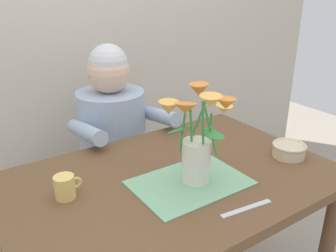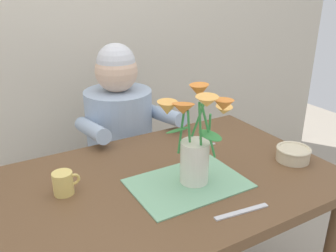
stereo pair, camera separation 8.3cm
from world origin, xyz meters
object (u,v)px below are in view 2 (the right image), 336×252
Objects in this scene: dinner_knife at (242,212)px; tea_cup at (64,183)px; flower_vase at (195,139)px; ceramic_bowl at (293,153)px; seated_person at (121,152)px.

tea_cup is at bearing 146.27° from dinner_knife.
flower_vase is 2.59× the size of ceramic_bowl.
dinner_knife is at bearing -40.64° from tea_cup.
flower_vase is 0.46m from ceramic_bowl.
tea_cup is (-0.42, 0.16, -0.13)m from flower_vase.
flower_vase is at bearing 172.45° from ceramic_bowl.
tea_cup reaches higher than ceramic_bowl.
seated_person is 0.71m from tea_cup.
dinner_knife is (0.02, -0.92, 0.18)m from seated_person.
dinner_knife is (-0.41, -0.17, -0.03)m from ceramic_bowl.
flower_vase is 0.28m from dinner_knife.
flower_vase is at bearing -86.66° from seated_person.
ceramic_bowl reaches higher than dinner_knife.
tea_cup is (-0.42, -0.53, 0.22)m from seated_person.
seated_person is 0.89m from ceramic_bowl.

